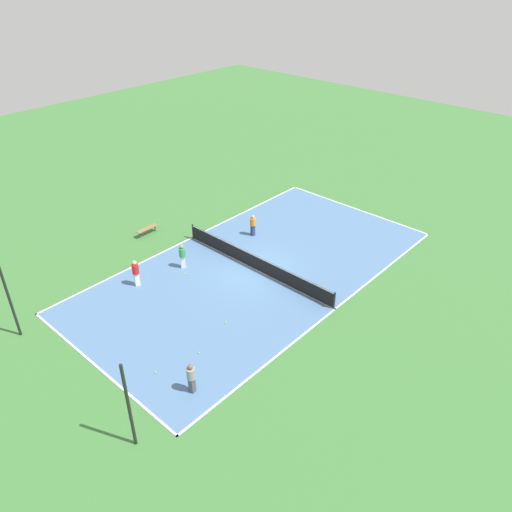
{
  "coord_description": "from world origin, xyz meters",
  "views": [
    {
      "loc": [
        -15.6,
        17.2,
        15.4
      ],
      "look_at": [
        0.0,
        0.0,
        0.9
      ],
      "focal_mm": 35.0,
      "sensor_mm": 36.0,
      "label": 1
    }
  ],
  "objects_px": {
    "player_coach_red": "(136,272)",
    "fence_post_back_right": "(10,301)",
    "tennis_ball_far_baseline": "(225,322)",
    "tennis_ball_near_net": "(199,353)",
    "tennis_ball_left_sideline": "(156,372)",
    "player_far_green": "(182,255)",
    "tennis_ball_right_alley": "(185,274)",
    "fence_post_back_left": "(129,406)",
    "bench": "(147,229)",
    "tennis_net": "(256,262)",
    "player_baseline_gray": "(191,377)",
    "player_center_orange": "(253,224)"
  },
  "relations": [
    {
      "from": "tennis_ball_right_alley",
      "to": "tennis_ball_near_net",
      "type": "distance_m",
      "value": 6.41
    },
    {
      "from": "tennis_ball_right_alley",
      "to": "tennis_ball_near_net",
      "type": "xyz_separation_m",
      "value": [
        -5.23,
        3.71,
        0.0
      ]
    },
    {
      "from": "player_center_orange",
      "to": "fence_post_back_left",
      "type": "xyz_separation_m",
      "value": [
        -7.21,
        14.17,
        1.16
      ]
    },
    {
      "from": "tennis_ball_left_sideline",
      "to": "player_center_orange",
      "type": "bearing_deg",
      "value": -66.66
    },
    {
      "from": "tennis_ball_near_net",
      "to": "fence_post_back_right",
      "type": "height_order",
      "value": "fence_post_back_right"
    },
    {
      "from": "tennis_ball_far_baseline",
      "to": "tennis_ball_left_sideline",
      "type": "bearing_deg",
      "value": 92.08
    },
    {
      "from": "player_far_green",
      "to": "tennis_ball_right_alley",
      "type": "xyz_separation_m",
      "value": [
        -0.61,
        0.4,
        -0.78
      ]
    },
    {
      "from": "tennis_ball_near_net",
      "to": "tennis_ball_far_baseline",
      "type": "bearing_deg",
      "value": -74.47
    },
    {
      "from": "bench",
      "to": "tennis_ball_right_alley",
      "type": "xyz_separation_m",
      "value": [
        -5.15,
        1.38,
        -0.33
      ]
    },
    {
      "from": "tennis_ball_left_sideline",
      "to": "tennis_ball_far_baseline",
      "type": "height_order",
      "value": "same"
    },
    {
      "from": "player_coach_red",
      "to": "fence_post_back_right",
      "type": "xyz_separation_m",
      "value": [
        0.8,
        6.06,
        1.07
      ]
    },
    {
      "from": "tennis_ball_left_sideline",
      "to": "fence_post_back_left",
      "type": "distance_m",
      "value": 3.97
    },
    {
      "from": "player_center_orange",
      "to": "tennis_ball_far_baseline",
      "type": "distance_m",
      "value": 8.68
    },
    {
      "from": "tennis_net",
      "to": "bench",
      "type": "xyz_separation_m",
      "value": [
        7.71,
        1.6,
        -0.12
      ]
    },
    {
      "from": "fence_post_back_right",
      "to": "tennis_ball_far_baseline",
      "type": "bearing_deg",
      "value": -132.9
    },
    {
      "from": "tennis_ball_left_sideline",
      "to": "tennis_ball_far_baseline",
      "type": "relative_size",
      "value": 1.0
    },
    {
      "from": "tennis_net",
      "to": "player_coach_red",
      "type": "relative_size",
      "value": 6.9
    },
    {
      "from": "tennis_net",
      "to": "player_baseline_gray",
      "type": "xyz_separation_m",
      "value": [
        -4.1,
        8.37,
        0.33
      ]
    },
    {
      "from": "player_baseline_gray",
      "to": "fence_post_back_left",
      "type": "distance_m",
      "value": 3.27
    },
    {
      "from": "player_coach_red",
      "to": "player_baseline_gray",
      "type": "distance_m",
      "value": 8.32
    },
    {
      "from": "bench",
      "to": "player_far_green",
      "type": "xyz_separation_m",
      "value": [
        -4.54,
        0.98,
        0.45
      ]
    },
    {
      "from": "fence_post_back_right",
      "to": "bench",
      "type": "bearing_deg",
      "value": -71.61
    },
    {
      "from": "player_far_green",
      "to": "tennis_ball_near_net",
      "type": "bearing_deg",
      "value": -94.07
    },
    {
      "from": "player_far_green",
      "to": "fence_post_back_left",
      "type": "distance_m",
      "value": 11.71
    },
    {
      "from": "bench",
      "to": "tennis_ball_right_alley",
      "type": "distance_m",
      "value": 5.34
    },
    {
      "from": "player_center_orange",
      "to": "tennis_ball_near_net",
      "type": "xyz_separation_m",
      "value": [
        -5.43,
        9.45,
        -0.73
      ]
    },
    {
      "from": "tennis_ball_far_baseline",
      "to": "tennis_ball_near_net",
      "type": "distance_m",
      "value": 2.35
    },
    {
      "from": "tennis_ball_right_alley",
      "to": "tennis_ball_left_sideline",
      "type": "bearing_deg",
      "value": 129.52
    },
    {
      "from": "fence_post_back_left",
      "to": "player_center_orange",
      "type": "bearing_deg",
      "value": -63.03
    },
    {
      "from": "tennis_ball_left_sideline",
      "to": "tennis_ball_right_alley",
      "type": "relative_size",
      "value": 1.0
    },
    {
      "from": "tennis_ball_far_baseline",
      "to": "fence_post_back_right",
      "type": "height_order",
      "value": "fence_post_back_right"
    },
    {
      "from": "player_baseline_gray",
      "to": "fence_post_back_left",
      "type": "bearing_deg",
      "value": -85.36
    },
    {
      "from": "player_baseline_gray",
      "to": "tennis_ball_far_baseline",
      "type": "distance_m",
      "value": 4.51
    },
    {
      "from": "tennis_net",
      "to": "fence_post_back_left",
      "type": "bearing_deg",
      "value": 111.28
    },
    {
      "from": "tennis_net",
      "to": "tennis_ball_left_sideline",
      "type": "height_order",
      "value": "tennis_net"
    },
    {
      "from": "tennis_ball_far_baseline",
      "to": "fence_post_back_right",
      "type": "xyz_separation_m",
      "value": [
        6.49,
        6.98,
        1.9
      ]
    },
    {
      "from": "tennis_net",
      "to": "fence_post_back_right",
      "type": "distance_m",
      "value": 12.33
    },
    {
      "from": "tennis_ball_far_baseline",
      "to": "fence_post_back_right",
      "type": "distance_m",
      "value": 9.72
    },
    {
      "from": "player_center_orange",
      "to": "fence_post_back_right",
      "type": "distance_m",
      "value": 14.32
    },
    {
      "from": "tennis_ball_far_baseline",
      "to": "fence_post_back_left",
      "type": "bearing_deg",
      "value": 109.02
    },
    {
      "from": "tennis_ball_far_baseline",
      "to": "player_baseline_gray",
      "type": "bearing_deg",
      "value": 117.7
    },
    {
      "from": "player_coach_red",
      "to": "tennis_ball_left_sideline",
      "type": "distance_m",
      "value": 6.81
    },
    {
      "from": "tennis_ball_left_sideline",
      "to": "tennis_net",
      "type": "bearing_deg",
      "value": -75.9
    },
    {
      "from": "tennis_ball_left_sideline",
      "to": "fence_post_back_left",
      "type": "height_order",
      "value": "fence_post_back_left"
    },
    {
      "from": "bench",
      "to": "tennis_ball_right_alley",
      "type": "height_order",
      "value": "bench"
    },
    {
      "from": "player_far_green",
      "to": "tennis_ball_near_net",
      "type": "relative_size",
      "value": 21.29
    },
    {
      "from": "tennis_ball_near_net",
      "to": "tennis_ball_left_sideline",
      "type": "bearing_deg",
      "value": 77.0
    },
    {
      "from": "player_coach_red",
      "to": "player_baseline_gray",
      "type": "xyz_separation_m",
      "value": [
        -7.76,
        3.01,
        -0.05
      ]
    },
    {
      "from": "tennis_ball_far_baseline",
      "to": "fence_post_back_left",
      "type": "height_order",
      "value": "fence_post_back_left"
    },
    {
      "from": "player_coach_red",
      "to": "tennis_ball_left_sideline",
      "type": "bearing_deg",
      "value": 73.08
    }
  ]
}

